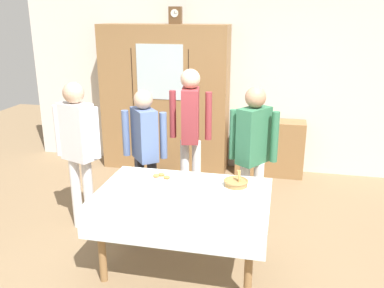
% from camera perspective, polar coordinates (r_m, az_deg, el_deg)
% --- Properties ---
extents(ground_plane, '(12.00, 12.00, 0.00)m').
position_cam_1_polar(ground_plane, '(4.38, -0.58, -14.93)').
color(ground_plane, '#846B4C').
rests_on(ground_plane, ground).
extents(back_wall, '(6.40, 0.10, 2.70)m').
position_cam_1_polar(back_wall, '(6.37, 4.79, 8.60)').
color(back_wall, silver).
rests_on(back_wall, ground).
extents(dining_table, '(1.60, 1.07, 0.77)m').
position_cam_1_polar(dining_table, '(3.85, -1.41, -8.40)').
color(dining_table, olive).
rests_on(dining_table, ground).
extents(wall_cabinet, '(1.93, 0.46, 2.20)m').
position_cam_1_polar(wall_cabinet, '(6.32, -3.80, 6.23)').
color(wall_cabinet, olive).
rests_on(wall_cabinet, ground).
extents(mantel_clock, '(0.18, 0.11, 0.24)m').
position_cam_1_polar(mantel_clock, '(6.14, -2.31, 17.38)').
color(mantel_clock, brown).
rests_on(mantel_clock, wall_cabinet).
extents(bookshelf_low, '(1.00, 0.35, 0.84)m').
position_cam_1_polar(bookshelf_low, '(6.30, 10.71, -0.49)').
color(bookshelf_low, olive).
rests_on(bookshelf_low, ground).
extents(book_stack, '(0.17, 0.21, 0.07)m').
position_cam_1_polar(book_stack, '(6.18, 10.96, 3.49)').
color(book_stack, '#664C7A').
rests_on(book_stack, bookshelf_low).
extents(tea_cup_center, '(0.13, 0.13, 0.06)m').
position_cam_1_polar(tea_cup_center, '(3.71, -6.31, -7.33)').
color(tea_cup_center, silver).
rests_on(tea_cup_center, dining_table).
extents(tea_cup_far_left, '(0.13, 0.13, 0.06)m').
position_cam_1_polar(tea_cup_far_left, '(3.72, 0.35, -7.17)').
color(tea_cup_far_left, white).
rests_on(tea_cup_far_left, dining_table).
extents(tea_cup_mid_left, '(0.13, 0.13, 0.06)m').
position_cam_1_polar(tea_cup_mid_left, '(3.87, -2.64, -6.13)').
color(tea_cup_mid_left, white).
rests_on(tea_cup_mid_left, dining_table).
extents(bread_basket, '(0.24, 0.24, 0.16)m').
position_cam_1_polar(bread_basket, '(4.00, 6.12, -5.30)').
color(bread_basket, '#9E7542').
rests_on(bread_basket, dining_table).
extents(pastry_plate, '(0.28, 0.28, 0.05)m').
position_cam_1_polar(pastry_plate, '(4.14, -4.28, -4.71)').
color(pastry_plate, white).
rests_on(pastry_plate, dining_table).
extents(spoon_far_right, '(0.12, 0.02, 0.01)m').
position_cam_1_polar(spoon_far_right, '(3.65, -3.24, -8.11)').
color(spoon_far_right, silver).
rests_on(spoon_far_right, dining_table).
extents(spoon_near_left, '(0.12, 0.02, 0.01)m').
position_cam_1_polar(spoon_near_left, '(3.74, 4.79, -7.50)').
color(spoon_near_left, silver).
rests_on(spoon_near_left, dining_table).
extents(spoon_far_left, '(0.12, 0.02, 0.01)m').
position_cam_1_polar(spoon_far_left, '(3.69, -10.83, -8.10)').
color(spoon_far_left, silver).
rests_on(spoon_far_left, dining_table).
extents(person_behind_table_right, '(0.52, 0.41, 1.57)m').
position_cam_1_polar(person_behind_table_right, '(4.66, -6.55, -0.06)').
color(person_behind_table_right, '#232328').
rests_on(person_behind_table_right, ground).
extents(person_behind_table_left, '(0.52, 0.41, 1.64)m').
position_cam_1_polar(person_behind_table_left, '(4.46, 8.47, -0.31)').
color(person_behind_table_left, silver).
rests_on(person_behind_table_left, ground).
extents(person_beside_shelf, '(0.52, 0.32, 1.68)m').
position_cam_1_polar(person_beside_shelf, '(4.62, -15.52, 0.25)').
color(person_beside_shelf, silver).
rests_on(person_beside_shelf, ground).
extents(person_near_right_end, '(0.52, 0.39, 1.74)m').
position_cam_1_polar(person_near_right_end, '(4.99, -0.21, 2.72)').
color(person_near_right_end, silver).
rests_on(person_near_right_end, ground).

